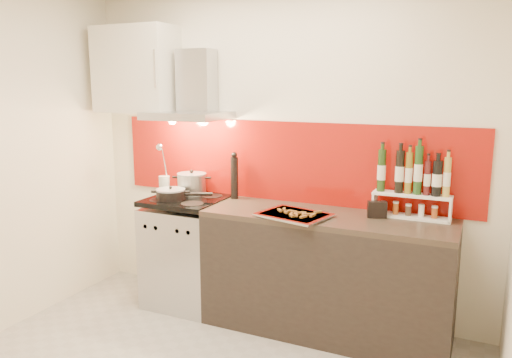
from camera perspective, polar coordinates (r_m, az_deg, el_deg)
The scene contains 13 objects.
back_wall at distance 4.01m, azimuth 2.71°, elevation 3.20°, with size 3.40×0.02×2.60m, color silver.
backsplash at distance 3.99m, azimuth 3.30°, elevation 2.00°, with size 3.00×0.02×0.64m, color #931108.
range_stove at distance 4.26m, azimuth -7.82°, elevation -8.31°, with size 0.60×0.60×0.91m.
counter at distance 3.79m, azimuth 7.98°, elevation -10.67°, with size 1.80×0.60×0.90m.
range_hood at distance 4.15m, azimuth -7.21°, elevation 9.52°, with size 0.62×0.50×0.61m.
upper_cabinet at distance 4.46m, azimuth -13.50°, elevation 12.06°, with size 0.70×0.35×0.72m, color beige.
stock_pot at distance 4.26m, azimuth -7.34°, elevation -0.52°, with size 0.25×0.25×0.21m.
saute_pan at distance 4.10m, azimuth -9.61°, elevation -1.71°, with size 0.43×0.27×0.11m.
utensil_jar at distance 4.33m, azimuth -10.50°, elevation 0.01°, with size 0.09×0.14×0.44m.
pepper_mill at distance 4.09m, azimuth -2.49°, elevation 0.32°, with size 0.06×0.06×0.39m.
step_shelf at distance 3.65m, azimuth 17.51°, elevation -0.77°, with size 0.54×0.15×0.51m.
caddy_box at distance 3.63m, azimuth 13.67°, elevation -3.39°, with size 0.13×0.06×0.11m, color black.
baking_tray at distance 3.56m, azimuth 4.41°, elevation -4.10°, with size 0.55×0.47×0.03m.
Camera 1 is at (1.50, -2.28, 1.83)m, focal length 35.00 mm.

